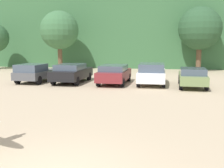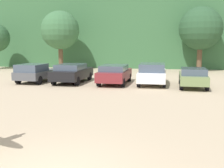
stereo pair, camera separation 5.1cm
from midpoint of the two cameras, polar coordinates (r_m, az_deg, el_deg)
hillside_ridge at (r=38.75m, az=6.52°, el=10.45°), size 108.00×12.00×8.87m
tree_left at (r=31.44m, az=-10.50°, el=10.71°), size 4.17×4.17×6.45m
tree_far_right at (r=31.23m, az=17.70°, el=10.72°), size 4.50×4.50×6.75m
parked_car_dark_gray at (r=21.96m, az=-15.28°, el=2.29°), size 2.15×4.06×1.42m
parked_car_black at (r=21.23m, az=-8.05°, el=2.35°), size 2.12×4.69×1.42m
parked_car_maroon at (r=20.33m, az=0.62°, el=2.14°), size 2.04×4.51×1.39m
parked_car_white at (r=20.18m, az=8.29°, el=2.18°), size 1.94×4.44×1.53m
parked_car_olive_green at (r=19.53m, az=16.27°, el=1.42°), size 1.95×4.34×1.32m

